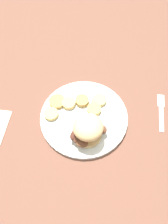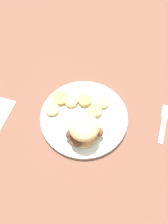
# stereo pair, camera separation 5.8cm
# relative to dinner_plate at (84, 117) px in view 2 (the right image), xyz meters

# --- Properties ---
(ground_plane) EXTENTS (4.00, 4.00, 0.00)m
(ground_plane) POSITION_rel_dinner_plate_xyz_m (0.00, 0.00, -0.01)
(ground_plane) COLOR brown
(dinner_plate) EXTENTS (0.29, 0.29, 0.02)m
(dinner_plate) POSITION_rel_dinner_plate_xyz_m (0.00, 0.00, 0.00)
(dinner_plate) COLOR silver
(dinner_plate) RESTS_ON ground_plane
(sandwich) EXTENTS (0.11, 0.13, 0.09)m
(sandwich) POSITION_rel_dinner_plate_xyz_m (0.07, -0.03, 0.05)
(sandwich) COLOR tan
(sandwich) RESTS_ON dinner_plate
(potato_round_0) EXTENTS (0.06, 0.06, 0.01)m
(potato_round_0) POSITION_rel_dinner_plate_xyz_m (-0.09, -0.05, 0.01)
(potato_round_0) COLOR tan
(potato_round_0) RESTS_ON dinner_plate
(potato_round_1) EXTENTS (0.05, 0.05, 0.01)m
(potato_round_1) POSITION_rel_dinner_plate_xyz_m (-0.00, 0.04, 0.01)
(potato_round_1) COLOR tan
(potato_round_1) RESTS_ON dinner_plate
(potato_round_2) EXTENTS (0.05, 0.05, 0.01)m
(potato_round_2) POSITION_rel_dinner_plate_xyz_m (-0.02, 0.08, 0.01)
(potato_round_2) COLOR #DBB766
(potato_round_2) RESTS_ON dinner_plate
(potato_round_3) EXTENTS (0.05, 0.05, 0.01)m
(potato_round_3) POSITION_rel_dinner_plate_xyz_m (-0.07, -0.02, 0.01)
(potato_round_3) COLOR #DBB766
(potato_round_3) RESTS_ON dinner_plate
(potato_round_4) EXTENTS (0.05, 0.05, 0.01)m
(potato_round_4) POSITION_rel_dinner_plate_xyz_m (-0.06, -0.09, 0.01)
(potato_round_4) COLOR #DBB766
(potato_round_4) RESTS_ON dinner_plate
(potato_round_5) EXTENTS (0.05, 0.05, 0.02)m
(potato_round_5) POSITION_rel_dinner_plate_xyz_m (-0.05, 0.02, 0.02)
(potato_round_5) COLOR tan
(potato_round_5) RESTS_ON dinner_plate
(fork) EXTENTS (0.13, 0.11, 0.00)m
(fork) POSITION_rel_dinner_plate_xyz_m (0.12, 0.24, -0.01)
(fork) COLOR silver
(fork) RESTS_ON ground_plane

